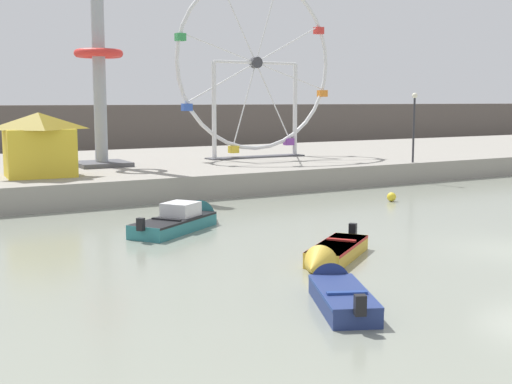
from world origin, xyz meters
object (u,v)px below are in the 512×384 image
at_px(motorboat_mustard_yellow, 331,255).
at_px(mooring_buoy_orange, 392,197).
at_px(carnival_booth_yellow_awning, 39,143).
at_px(promenade_lamp_near, 414,117).
at_px(motorboat_teal_painted, 186,219).
at_px(motorboat_navy_blue, 337,292).
at_px(ferris_wheel_white_frame, 256,66).
at_px(drop_tower_steel_tower, 98,47).

height_order(motorboat_mustard_yellow, mooring_buoy_orange, motorboat_mustard_yellow).
xyz_separation_m(carnival_booth_yellow_awning, mooring_buoy_orange, (14.53, -8.54, -2.56)).
bearing_deg(motorboat_mustard_yellow, promenade_lamp_near, -175.88).
xyz_separation_m(motorboat_teal_painted, motorboat_mustard_yellow, (1.43, -7.34, -0.08)).
xyz_separation_m(motorboat_mustard_yellow, carnival_booth_yellow_awning, (-4.66, 17.17, 2.53)).
height_order(motorboat_teal_painted, motorboat_navy_blue, motorboat_teal_painted).
relative_size(ferris_wheel_white_frame, mooring_buoy_orange, 26.11).
distance_m(motorboat_navy_blue, drop_tower_steel_tower, 25.22).
relative_size(motorboat_teal_painted, promenade_lamp_near, 1.21).
height_order(motorboat_teal_painted, drop_tower_steel_tower, drop_tower_steel_tower).
bearing_deg(promenade_lamp_near, motorboat_navy_blue, -136.78).
height_order(motorboat_navy_blue, carnival_booth_yellow_awning, carnival_booth_yellow_awning).
bearing_deg(mooring_buoy_orange, motorboat_mustard_yellow, -138.86).
height_order(ferris_wheel_white_frame, drop_tower_steel_tower, drop_tower_steel_tower).
height_order(carnival_booth_yellow_awning, mooring_buoy_orange, carnival_booth_yellow_awning).
bearing_deg(carnival_booth_yellow_awning, drop_tower_steel_tower, 45.40).
bearing_deg(motorboat_teal_painted, ferris_wheel_white_frame, 17.26).
height_order(promenade_lamp_near, mooring_buoy_orange, promenade_lamp_near).
relative_size(motorboat_navy_blue, drop_tower_steel_tower, 0.24).
distance_m(ferris_wheel_white_frame, drop_tower_steel_tower, 10.34).
xyz_separation_m(ferris_wheel_white_frame, drop_tower_steel_tower, (-10.29, -0.71, 0.74)).
bearing_deg(drop_tower_steel_tower, motorboat_mustard_yellow, -88.49).
bearing_deg(motorboat_teal_painted, carnival_booth_yellow_awning, 73.74).
distance_m(drop_tower_steel_tower, mooring_buoy_orange, 17.67).
relative_size(motorboat_teal_painted, drop_tower_steel_tower, 0.32).
relative_size(motorboat_mustard_yellow, ferris_wheel_white_frame, 0.35).
distance_m(drop_tower_steel_tower, carnival_booth_yellow_awning, 7.36).
height_order(motorboat_teal_painted, ferris_wheel_white_frame, ferris_wheel_white_frame).
relative_size(motorboat_teal_painted, motorboat_navy_blue, 1.30).
bearing_deg(motorboat_teal_painted, mooring_buoy_orange, -27.97).
bearing_deg(ferris_wheel_white_frame, mooring_buoy_orange, -89.42).
bearing_deg(motorboat_mustard_yellow, motorboat_navy_blue, 19.41).
bearing_deg(motorboat_navy_blue, carnival_booth_yellow_awning, 31.01).
bearing_deg(mooring_buoy_orange, motorboat_teal_painted, -173.51).
relative_size(motorboat_teal_painted, mooring_buoy_orange, 11.19).
bearing_deg(motorboat_navy_blue, motorboat_mustard_yellow, -9.77).
bearing_deg(motorboat_navy_blue, drop_tower_steel_tower, 20.19).
bearing_deg(carnival_booth_yellow_awning, ferris_wheel_white_frame, 20.80).
height_order(ferris_wheel_white_frame, carnival_booth_yellow_awning, ferris_wheel_white_frame).
bearing_deg(ferris_wheel_white_frame, motorboat_teal_painted, -128.28).
xyz_separation_m(ferris_wheel_white_frame, promenade_lamp_near, (6.27, -7.65, -3.13)).
bearing_deg(motorboat_mustard_yellow, drop_tower_steel_tower, -125.22).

